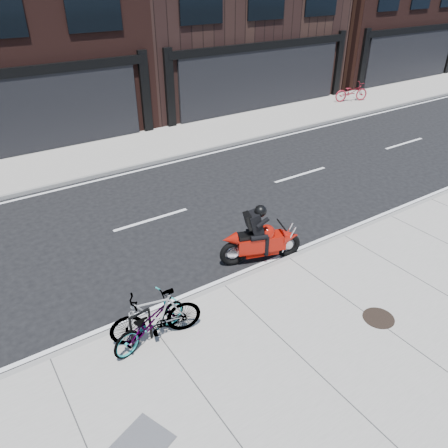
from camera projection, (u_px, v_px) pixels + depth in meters
ground at (184, 251)px, 11.69m from camera, size 120.00×120.00×0.00m
sidewalk_near at (315, 373)px, 8.07m from camera, size 60.00×6.00×0.13m
sidewalk_far at (88, 158)px, 17.23m from camera, size 60.00×3.50×0.13m
bike_rack at (141, 326)px, 8.40m from camera, size 0.47×0.11×0.79m
bicycle_front at (149, 322)px, 8.49m from camera, size 1.82×1.01×0.90m
bicycle_rear at (156, 316)px, 8.51m from camera, size 1.90×0.92×1.10m
motorcycle at (264, 238)px, 11.01m from camera, size 2.10×1.04×1.62m
bicycle_far at (351, 92)px, 24.20m from camera, size 2.04×1.23×1.01m
manhole_cover at (379, 318)px, 9.24m from camera, size 0.70×0.70×0.02m
utility_grate at (143, 442)px, 6.81m from camera, size 0.97×0.97×0.02m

